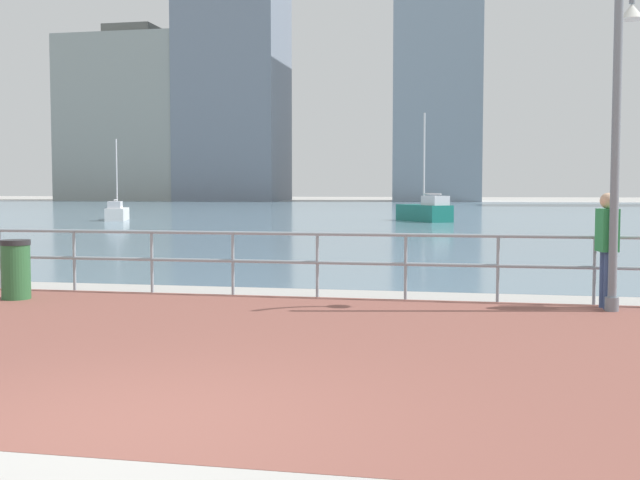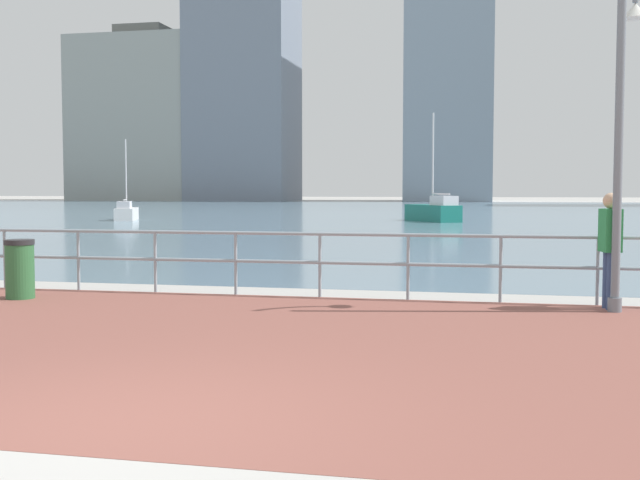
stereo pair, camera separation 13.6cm
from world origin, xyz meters
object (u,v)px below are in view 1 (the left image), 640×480
(lamppost, at_px, (621,112))
(sailboat_red, at_px, (117,213))
(trash_bin, at_px, (16,269))
(sailboat_blue, at_px, (425,211))
(bystander, at_px, (607,241))

(lamppost, relative_size, sailboat_red, 1.16)
(trash_bin, bearing_deg, lamppost, 4.41)
(sailboat_red, distance_m, sailboat_blue, 16.45)
(trash_bin, distance_m, sailboat_red, 30.98)
(trash_bin, xyz_separation_m, sailboat_red, (-12.03, 28.55, -0.05))
(trash_bin, bearing_deg, sailboat_blue, 82.02)
(lamppost, relative_size, bystander, 3.03)
(lamppost, height_order, trash_bin, lamppost)
(lamppost, xyz_separation_m, sailboat_blue, (-4.72, 29.91, -2.26))
(trash_bin, relative_size, sailboat_red, 0.21)
(lamppost, xyz_separation_m, sailboat_red, (-21.04, 27.85, -2.38))
(sailboat_red, bearing_deg, bystander, -52.99)
(bystander, bearing_deg, sailboat_red, 127.01)
(trash_bin, bearing_deg, bystander, 5.11)
(bystander, xyz_separation_m, trash_bin, (-8.89, -0.79, -0.51))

